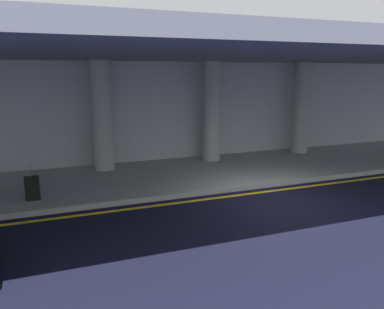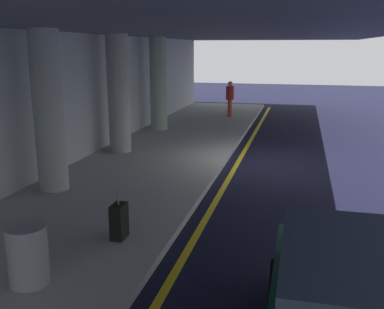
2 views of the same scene
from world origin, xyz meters
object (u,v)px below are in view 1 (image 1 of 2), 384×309
at_px(support_column_right_mid, 301,108).
at_px(support_column_center, 212,112).
at_px(suitcase_upright_primary, 32,188).
at_px(support_column_left_mid, 102,116).

bearing_deg(support_column_right_mid, support_column_center, 180.00).
distance_m(support_column_right_mid, suitcase_upright_primary, 10.65).
bearing_deg(suitcase_upright_primary, support_column_left_mid, 68.53).
distance_m(support_column_left_mid, support_column_center, 4.00).
xyz_separation_m(support_column_left_mid, support_column_center, (4.00, 0.00, 0.00)).
height_order(support_column_right_mid, suitcase_upright_primary, support_column_right_mid).
relative_size(support_column_left_mid, suitcase_upright_primary, 4.06).
height_order(support_column_center, suitcase_upright_primary, support_column_center).
height_order(support_column_left_mid, support_column_right_mid, same).
relative_size(support_column_center, suitcase_upright_primary, 4.06).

